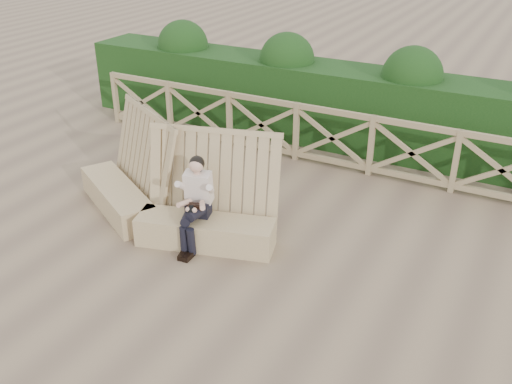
% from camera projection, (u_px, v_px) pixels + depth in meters
% --- Properties ---
extents(ground, '(60.00, 60.00, 0.00)m').
position_uv_depth(ground, '(234.00, 261.00, 7.70)').
color(ground, brown).
rests_on(ground, ground).
extents(bench, '(3.72, 1.63, 1.55)m').
position_uv_depth(bench, '(162.00, 201.00, 8.42)').
color(bench, '#967F56').
rests_on(bench, ground).
extents(woman, '(0.45, 0.82, 1.30)m').
position_uv_depth(woman, '(196.00, 199.00, 7.80)').
color(woman, black).
rests_on(woman, ground).
extents(guardrail, '(10.10, 0.09, 1.10)m').
position_uv_depth(guardrail, '(332.00, 138.00, 10.19)').
color(guardrail, olive).
rests_on(guardrail, ground).
extents(hedge, '(12.00, 1.20, 1.50)m').
position_uv_depth(hedge, '(356.00, 108.00, 11.04)').
color(hedge, black).
rests_on(hedge, ground).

